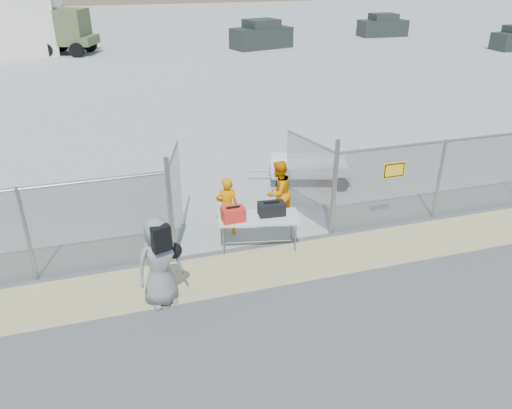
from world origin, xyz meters
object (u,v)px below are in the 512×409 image
object	(u,v)px
folding_table	(258,232)
visitor	(159,262)
utility_trailer	(310,170)
security_worker_right	(278,192)
security_worker_left	(227,207)

from	to	relation	value
folding_table	visitor	distance (m)	2.98
visitor	utility_trailer	distance (m)	7.07
visitor	utility_trailer	world-z (taller)	visitor
folding_table	security_worker_right	xyz separation A→B (m)	(0.87, 1.07, 0.45)
security_worker_right	visitor	world-z (taller)	visitor
security_worker_left	security_worker_right	bearing A→B (deg)	-162.84
folding_table	security_worker_left	world-z (taller)	security_worker_left
folding_table	security_worker_right	bearing A→B (deg)	63.00
security_worker_left	security_worker_right	size ratio (longest dim) A/B	0.90
folding_table	utility_trailer	distance (m)	4.22
folding_table	utility_trailer	size ratio (longest dim) A/B	0.60
security_worker_right	visitor	size ratio (longest dim) A/B	0.90
folding_table	security_worker_left	xyz separation A→B (m)	(-0.57, 0.81, 0.37)
security_worker_left	visitor	size ratio (longest dim) A/B	0.81
folding_table	visitor	world-z (taller)	visitor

